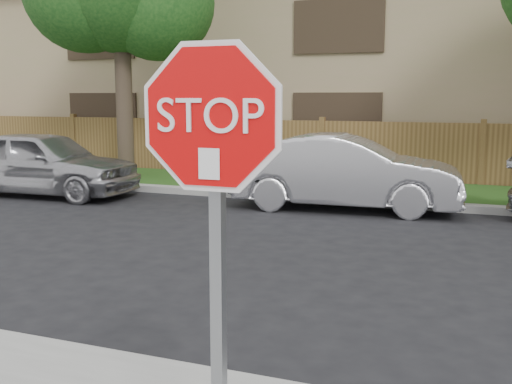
% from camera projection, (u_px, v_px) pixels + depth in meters
% --- Properties ---
extents(far_curb, '(70.00, 0.30, 0.15)m').
position_uv_depth(far_curb, '(478.00, 209.00, 11.65)').
color(far_curb, gray).
rests_on(far_curb, ground).
extents(grass_strip, '(70.00, 3.00, 0.12)m').
position_uv_depth(grass_strip, '(479.00, 197.00, 13.18)').
color(grass_strip, '#1E4714').
rests_on(grass_strip, ground).
extents(fence, '(70.00, 0.12, 1.60)m').
position_uv_depth(fence, '(482.00, 156.00, 14.53)').
color(fence, brown).
rests_on(fence, ground).
extents(apartment_building, '(35.20, 9.20, 7.20)m').
position_uv_depth(apartment_building, '(489.00, 56.00, 19.26)').
color(apartment_building, tan).
rests_on(apartment_building, ground).
extents(stop_sign, '(1.01, 0.13, 2.55)m').
position_uv_depth(stop_sign, '(213.00, 183.00, 2.91)').
color(stop_sign, gray).
rests_on(stop_sign, sidewalk_near).
extents(sedan_far_left, '(4.47, 1.95, 1.50)m').
position_uv_depth(sedan_far_left, '(44.00, 163.00, 13.59)').
color(sedan_far_left, '#ADACB1').
rests_on(sedan_far_left, ground).
extents(sedan_left, '(4.63, 1.90, 1.49)m').
position_uv_depth(sedan_left, '(346.00, 172.00, 11.91)').
color(sedan_left, silver).
rests_on(sedan_left, ground).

